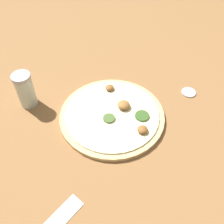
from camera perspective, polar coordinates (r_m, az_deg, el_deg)
name	(u,v)px	position (r m, az deg, el deg)	size (l,w,h in m)	color
ground_plane	(112,117)	(0.75, 0.00, -1.11)	(3.00, 3.00, 0.00)	olive
pizza	(113,115)	(0.74, 0.12, -0.68)	(0.30, 0.30, 0.03)	#D6B77A
spice_jar	(25,90)	(0.79, -18.37, 4.60)	(0.05, 0.05, 0.11)	silver
loose_cap	(189,92)	(0.85, 16.37, 4.22)	(0.04, 0.04, 0.01)	#B2B2B7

